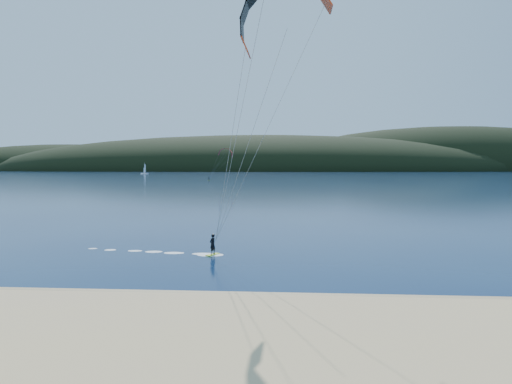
# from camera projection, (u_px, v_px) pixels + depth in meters

# --- Properties ---
(ground) EXTENTS (1800.00, 1800.00, 0.00)m
(ground) POSITION_uv_depth(u_px,v_px,m) (203.00, 332.00, 18.86)
(ground) COLOR #08183C
(ground) RESTS_ON ground
(wet_sand) EXTENTS (220.00, 2.50, 0.10)m
(wet_sand) POSITION_uv_depth(u_px,v_px,m) (220.00, 299.00, 23.34)
(wet_sand) COLOR #997D59
(wet_sand) RESTS_ON ground
(headland) EXTENTS (1200.00, 310.00, 140.00)m
(headland) POSITION_uv_depth(u_px,v_px,m) (289.00, 171.00, 761.12)
(headland) COLOR black
(headland) RESTS_ON ground
(kitesurfer_near) EXTENTS (19.52, 6.84, 18.16)m
(kitesurfer_near) POSITION_uv_depth(u_px,v_px,m) (279.00, 43.00, 30.37)
(kitesurfer_near) COLOR #ADD819
(kitesurfer_near) RESTS_ON ground
(kitesurfer_far) EXTENTS (12.71, 7.99, 14.88)m
(kitesurfer_far) POSITION_uv_depth(u_px,v_px,m) (225.00, 156.00, 218.72)
(kitesurfer_far) COLOR #ADD819
(kitesurfer_far) RESTS_ON ground
(sailboat) EXTENTS (7.27, 4.50, 10.11)m
(sailboat) POSITION_uv_depth(u_px,v_px,m) (145.00, 173.00, 434.10)
(sailboat) COLOR white
(sailboat) RESTS_ON ground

